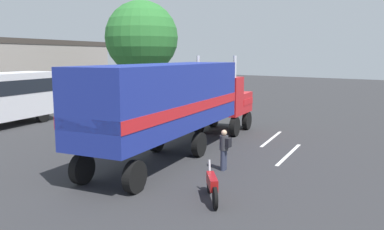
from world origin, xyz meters
TOP-DOWN VIEW (x-y plane):
  - ground_plane at (0.00, 0.00)m, footprint 120.00×120.00m
  - lane_stripe_near at (0.12, -3.50)m, footprint 4.30×1.26m
  - lane_stripe_mid at (-2.46, -5.76)m, footprint 4.33×1.10m
  - semi_truck at (-5.56, -1.69)m, footprint 14.32×6.01m
  - person_bystander at (-6.47, -4.90)m, footprint 0.34×0.46m
  - motorcycle at (-9.40, -6.46)m, footprint 1.59×1.53m
  - tree_center at (5.84, 12.62)m, footprint 6.49×6.49m
  - building_backdrop at (0.26, 24.37)m, footprint 21.94×11.15m

SIDE VIEW (x-z plane):
  - ground_plane at x=0.00m, z-range 0.00..0.00m
  - lane_stripe_near at x=0.12m, z-range 0.00..0.01m
  - lane_stripe_mid at x=-2.46m, z-range 0.00..0.01m
  - motorcycle at x=-9.40m, z-range -0.08..1.04m
  - person_bystander at x=-6.47m, z-range 0.08..1.71m
  - semi_truck at x=-5.56m, z-range 0.27..4.77m
  - building_backdrop at x=0.26m, z-range 0.22..6.26m
  - tree_center at x=5.84m, z-range 1.41..10.74m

